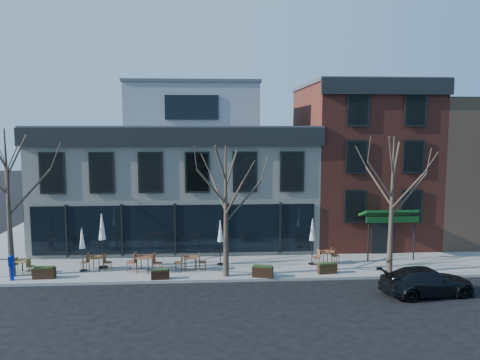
{
  "coord_description": "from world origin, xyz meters",
  "views": [
    {
      "loc": [
        2.24,
        -28.34,
        8.19
      ],
      "look_at": [
        4.12,
        2.0,
        4.67
      ],
      "focal_mm": 35.0,
      "sensor_mm": 36.0,
      "label": 1
    }
  ],
  "objects": [
    {
      "name": "corner_building",
      "position": [
        0.07,
        5.07,
        4.72
      ],
      "size": [
        18.39,
        10.39,
        11.1
      ],
      "color": "silver",
      "rests_on": "ground"
    },
    {
      "name": "tree_right",
      "position": [
        12.01,
        -3.9,
        4.02
      ],
      "size": [
        3.72,
        3.77,
        7.48
      ],
      "color": "#382B21",
      "rests_on": "sidewalk_front"
    },
    {
      "name": "cafe_set_2",
      "position": [
        -1.48,
        -2.89,
        0.69
      ],
      "size": [
        2.06,
        0.96,
        1.06
      ],
      "color": "brown",
      "rests_on": "sidewalk_front"
    },
    {
      "name": "planter_2",
      "position": [
        4.96,
        -4.2,
        0.46
      ],
      "size": [
        1.18,
        0.69,
        0.62
      ],
      "color": "black",
      "rests_on": "sidewalk_front"
    },
    {
      "name": "cafe_set_5",
      "position": [
        8.9,
        -2.03,
        0.61
      ],
      "size": [
        1.77,
        0.83,
        0.9
      ],
      "color": "brown",
      "rests_on": "sidewalk_front"
    },
    {
      "name": "cafe_set_3",
      "position": [
        1.05,
        -2.78,
        0.64
      ],
      "size": [
        1.81,
        0.76,
        0.94
      ],
      "color": "brown",
      "rests_on": "sidewalk_front"
    },
    {
      "name": "planter_1",
      "position": [
        -0.48,
        -4.2,
        0.41
      ],
      "size": [
        0.97,
        0.45,
        0.53
      ],
      "color": "black",
      "rests_on": "sidewalk_front"
    },
    {
      "name": "umbrella_4",
      "position": [
        8.08,
        -2.09,
        2.07
      ],
      "size": [
        0.44,
        0.44,
        2.72
      ],
      "color": "black",
      "rests_on": "sidewalk_front"
    },
    {
      "name": "parked_sedan",
      "position": [
        12.69,
        -6.94,
        0.67
      ],
      "size": [
        4.82,
        2.45,
        1.34
      ],
      "primitive_type": "imported",
      "rotation": [
        0.0,
        0.0,
        1.7
      ],
      "color": "black",
      "rests_on": "ground"
    },
    {
      "name": "sidewalk_side",
      "position": [
        -11.25,
        6.0,
        0.07
      ],
      "size": [
        4.5,
        12.0,
        0.15
      ],
      "primitive_type": "cube",
      "color": "gray",
      "rests_on": "ground"
    },
    {
      "name": "planter_0",
      "position": [
        -6.65,
        -3.7,
        0.46
      ],
      "size": [
        1.13,
        0.46,
        0.63
      ],
      "color": "black",
      "rests_on": "sidewalk_front"
    },
    {
      "name": "planter_3",
      "position": [
        8.56,
        -3.78,
        0.44
      ],
      "size": [
        1.07,
        0.52,
        0.58
      ],
      "color": "#312010",
      "rests_on": "sidewalk_front"
    },
    {
      "name": "umbrella_2",
      "position": [
        2.74,
        -1.83,
        2.0
      ],
      "size": [
        0.42,
        0.42,
        2.63
      ],
      "color": "black",
      "rests_on": "sidewalk_front"
    },
    {
      "name": "umbrella_1",
      "position": [
        -3.95,
        -2.0,
        2.36
      ],
      "size": [
        0.5,
        0.5,
        3.13
      ],
      "color": "black",
      "rests_on": "sidewalk_front"
    },
    {
      "name": "umbrella_0",
      "position": [
        -4.93,
        -2.55,
        1.88
      ],
      "size": [
        0.39,
        0.39,
        2.46
      ],
      "color": "black",
      "rests_on": "sidewalk_front"
    },
    {
      "name": "ground",
      "position": [
        0.0,
        0.0,
        0.0
      ],
      "size": [
        120.0,
        120.0,
        0.0
      ],
      "primitive_type": "plane",
      "color": "black",
      "rests_on": "ground"
    },
    {
      "name": "cafe_set_0",
      "position": [
        -8.19,
        -2.63,
        0.57
      ],
      "size": [
        1.58,
        0.9,
        0.81
      ],
      "color": "brown",
      "rests_on": "sidewalk_front"
    },
    {
      "name": "tree_corner",
      "position": [
        -8.49,
        -3.2,
        4.25
      ],
      "size": [
        3.93,
        3.98,
        7.92
      ],
      "color": "#382B21",
      "rests_on": "sidewalk_front"
    },
    {
      "name": "sidewalk_front",
      "position": [
        3.25,
        -2.15,
        0.07
      ],
      "size": [
        33.5,
        4.7,
        0.15
      ],
      "primitive_type": "cube",
      "color": "gray",
      "rests_on": "ground"
    },
    {
      "name": "tree_mid",
      "position": [
        3.01,
        -3.9,
        3.79
      ],
      "size": [
        3.5,
        3.55,
        7.04
      ],
      "color": "#382B21",
      "rests_on": "sidewalk_front"
    },
    {
      "name": "call_box",
      "position": [
        -8.24,
        -3.9,
        0.89
      ],
      "size": [
        0.28,
        0.28,
        1.4
      ],
      "color": "#0C1EA5",
      "rests_on": "sidewalk_front"
    },
    {
      "name": "cafe_set_1",
      "position": [
        -4.24,
        -2.41,
        0.63
      ],
      "size": [
        1.8,
        0.81,
        0.93
      ],
      "color": "brown",
      "rests_on": "sidewalk_front"
    },
    {
      "name": "red_brick_building",
      "position": [
        13.0,
        4.98,
        5.64
      ],
      "size": [
        8.2,
        11.78,
        11.18
      ],
      "color": "maroon",
      "rests_on": "ground"
    }
  ]
}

